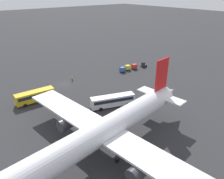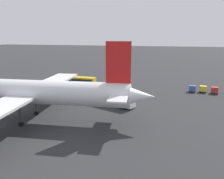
% 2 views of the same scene
% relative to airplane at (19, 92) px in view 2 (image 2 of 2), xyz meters
% --- Properties ---
extents(ground_plane, '(600.00, 600.00, 0.00)m').
position_rel_airplane_xyz_m(ground_plane, '(-11.95, -37.54, -6.02)').
color(ground_plane, '#2D2D30').
extents(airplane, '(54.39, 47.40, 16.03)m').
position_rel_airplane_xyz_m(airplane, '(0.00, 0.00, 0.00)').
color(airplane, silver).
rests_on(airplane, ground).
extents(shuttle_bus_near, '(11.25, 3.62, 3.39)m').
position_rel_airplane_xyz_m(shuttle_bus_near, '(0.63, -31.10, -4.00)').
color(shuttle_bus_near, gold).
rests_on(shuttle_bus_near, ground).
extents(shuttle_bus_far, '(12.60, 6.74, 3.33)m').
position_rel_airplane_xyz_m(shuttle_bus_far, '(-15.20, -14.55, -4.03)').
color(shuttle_bus_far, white).
rests_on(shuttle_bus_far, ground).
extents(worker_person, '(0.38, 0.38, 1.74)m').
position_rel_airplane_xyz_m(worker_person, '(-15.70, -38.21, -5.15)').
color(worker_person, '#1E1E2D').
rests_on(worker_person, ground).
extents(cargo_cart_red, '(2.14, 1.86, 2.06)m').
position_rel_airplane_xyz_m(cargo_cart_red, '(-42.07, -33.18, -4.83)').
color(cargo_cart_red, '#38383D').
rests_on(cargo_cart_red, ground).
extents(cargo_cart_yellow, '(2.14, 1.86, 2.06)m').
position_rel_airplane_xyz_m(cargo_cart_yellow, '(-38.94, -33.88, -4.83)').
color(cargo_cart_yellow, '#38383D').
rests_on(cargo_cart_yellow, ground).
extents(cargo_cart_blue, '(2.14, 1.86, 2.06)m').
position_rel_airplane_xyz_m(cargo_cart_blue, '(-35.81, -33.51, -4.83)').
color(cargo_cart_blue, '#38383D').
rests_on(cargo_cart_blue, ground).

